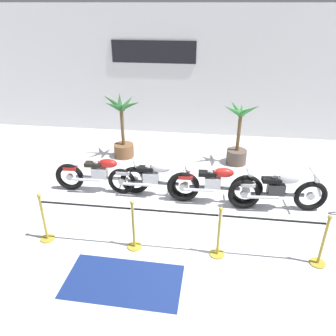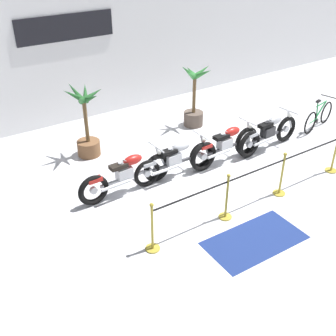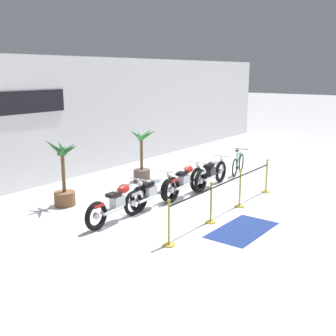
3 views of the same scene
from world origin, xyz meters
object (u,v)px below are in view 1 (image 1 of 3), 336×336
motorcycle_red_0 (102,175)px  stanchion_mid_right (218,239)px  stanchion_mid_left (134,232)px  stanchion_far_left (117,218)px  potted_palm_right_of_row (238,141)px  motorcycle_silver_1 (153,179)px  potted_palm_left_of_row (123,132)px  floor_banner (123,281)px  stanchion_far_right (322,248)px  motorcycle_silver_3 (278,191)px  motorcycle_red_2 (215,185)px

motorcycle_red_0 → stanchion_mid_right: bearing=-34.7°
stanchion_mid_left → stanchion_mid_right: same height
stanchion_far_left → stanchion_mid_left: size_ratio=4.96×
potted_palm_right_of_row → stanchion_mid_left: bearing=-117.9°
motorcycle_silver_1 → potted_palm_left_of_row: potted_palm_left_of_row is taller
stanchion_mid_left → floor_banner: (0.01, -0.88, -0.35)m
motorcycle_silver_1 → potted_palm_right_of_row: (2.07, 2.07, 0.25)m
motorcycle_silver_1 → stanchion_mid_right: bearing=-51.3°
potted_palm_right_of_row → floor_banner: potted_palm_right_of_row is taller
motorcycle_red_0 → stanchion_mid_right: (2.81, -1.94, -0.10)m
motorcycle_silver_1 → stanchion_far_right: bearing=-29.9°
motorcycle_silver_3 → stanchion_far_left: stanchion_far_left is taller
motorcycle_red_0 → stanchion_mid_left: 2.31m
motorcycle_silver_3 → stanchion_mid_left: size_ratio=2.08×
motorcycle_silver_1 → potted_palm_right_of_row: bearing=45.1°
motorcycle_silver_1 → stanchion_far_left: size_ratio=0.42×
motorcycle_red_2 → stanchion_far_left: 2.54m
motorcycle_red_2 → stanchion_mid_right: (0.08, -1.79, -0.12)m
stanchion_mid_left → stanchion_far_right: bearing=0.0°
potted_palm_right_of_row → stanchion_far_left: size_ratio=0.36×
motorcycle_red_0 → stanchion_mid_right: stanchion_mid_right is taller
stanchion_far_left → stanchion_far_right: 3.69m
motorcycle_silver_1 → floor_banner: (-0.04, -2.79, -0.45)m
potted_palm_right_of_row → stanchion_far_right: size_ratio=1.78×
motorcycle_red_0 → stanchion_far_right: 5.00m
potted_palm_left_of_row → stanchion_mid_right: bearing=-55.0°
potted_palm_left_of_row → stanchion_mid_left: 4.23m
potted_palm_right_of_row → motorcycle_silver_3: bearing=-71.2°
potted_palm_left_of_row → stanchion_far_right: potted_palm_left_of_row is taller
potted_palm_left_of_row → stanchion_far_right: size_ratio=1.84×
floor_banner → stanchion_far_left: bearing=110.6°
motorcycle_silver_1 → floor_banner: bearing=-90.7°
floor_banner → potted_palm_right_of_row: bearing=67.6°
stanchion_mid_right → motorcycle_silver_3: bearing=52.3°
stanchion_far_left → motorcycle_silver_1: bearing=79.7°
motorcycle_silver_3 → motorcycle_silver_1: bearing=175.7°
motorcycle_red_2 → stanchion_mid_right: bearing=-87.4°
motorcycle_red_0 → stanchion_far_left: 2.16m
motorcycle_silver_3 → stanchion_far_right: bearing=-74.2°
motorcycle_silver_1 → stanchion_mid_right: 2.45m
stanchion_mid_right → floor_banner: size_ratio=0.54×
motorcycle_silver_3 → floor_banner: bearing=-138.2°
motorcycle_red_0 → stanchion_mid_left: (1.24, -1.94, -0.10)m
stanchion_mid_right → floor_banner: stanchion_mid_right is taller
motorcycle_red_2 → stanchion_far_right: stanchion_far_right is taller
motorcycle_silver_1 → motorcycle_red_2: 1.46m
potted_palm_left_of_row → stanchion_mid_right: size_ratio=1.84×
potted_palm_left_of_row → potted_palm_right_of_row: (3.35, -0.04, -0.08)m
motorcycle_silver_3 → potted_palm_right_of_row: bearing=108.8°
potted_palm_left_of_row → stanchion_mid_left: size_ratio=1.84×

